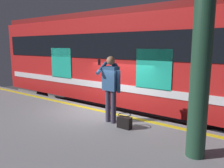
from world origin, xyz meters
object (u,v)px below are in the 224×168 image
at_px(passenger, 111,84).
at_px(train_carriage, 121,57).
at_px(handbag, 125,122).
at_px(station_column, 203,41).

bearing_deg(passenger, train_carriage, -60.32).
height_order(passenger, handbag, passenger).
bearing_deg(train_carriage, handbag, 125.21).
height_order(passenger, station_column, station_column).
relative_size(train_carriage, handbag, 34.45).
xyz_separation_m(train_carriage, handbag, (-2.30, 3.25, -1.39)).
xyz_separation_m(train_carriage, station_column, (-4.12, 3.66, 0.54)).
relative_size(train_carriage, station_column, 2.90).
distance_m(train_carriage, station_column, 5.53).
relative_size(handbag, station_column, 0.08).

